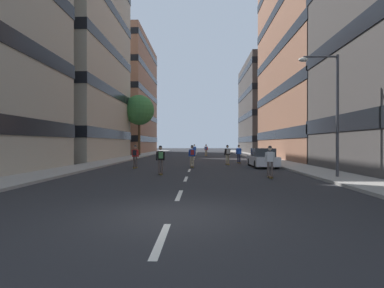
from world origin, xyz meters
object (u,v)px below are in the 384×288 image
Objects in this scene: skater_5 at (192,155)px; skater_7 at (161,158)px; skater_0 at (239,153)px; skater_1 at (206,149)px; skater_6 at (228,153)px; skater_4 at (194,150)px; parked_car_near at (263,158)px; skater_3 at (270,160)px; skater_2 at (135,155)px; streetlamp_right at (330,102)px; street_tree_near at (139,110)px.

skater_7 is at bearing -107.78° from skater_5.
skater_1 is at bearing 99.73° from skater_0.
skater_5 is 4.15m from skater_6.
skater_7 is (-6.14, -10.67, 0.03)m from skater_0.
skater_7 is (-1.58, -24.75, 0.03)m from skater_4.
parked_car_near is 2.47× the size of skater_4.
skater_3 is at bearing -13.62° from skater_7.
skater_4 is at bearing 90.60° from skater_5.
skater_6 is at bearing 26.74° from skater_2.
streetlamp_right is at bearing -44.71° from skater_5.
skater_3 is at bearing -81.73° from skater_6.
skater_6 and skater_7 have the same top height.
street_tree_near is 5.07× the size of skater_2.
skater_2 is 20.58m from skater_4.
skater_3 is at bearing -84.10° from skater_1.
street_tree_near is 5.07× the size of skater_0.
skater_3 is at bearing -98.83° from parked_car_near.
skater_0 is at bearing -50.07° from street_tree_near.
skater_1 is at bearing 95.90° from skater_3.
skater_5 is at bearing -130.43° from skater_0.
parked_car_near is 5.68m from skater_5.
skater_0 is at bearing 34.83° from skater_2.
skater_7 is at bearing -93.64° from skater_4.
skater_5 is at bearing 122.50° from skater_3.
streetlamp_right is 3.65× the size of skater_2.
skater_7 is (-3.31, -27.22, 0.00)m from skater_1.
street_tree_near reaches higher than parked_car_near.
parked_car_near is 10.11m from skater_2.
parked_car_near is 7.56m from skater_3.
parked_car_near is 21.69m from skater_1.
skater_6 is (3.27, -16.42, 0.03)m from skater_4.
skater_2 is at bearing -101.65° from skater_4.
skater_0 and skater_3 have the same top height.
skater_7 is (-9.38, 1.98, -3.12)m from streetlamp_right.
skater_4 is (-4.57, 14.08, 0.00)m from skater_0.
skater_3 is (2.97, -28.75, -0.03)m from skater_1.
skater_0 and skater_6 have the same top height.
skater_0 is at bearing 60.06° from skater_7.
skater_2 is 1.00× the size of skater_7.
skater_0 is 2.67m from skater_6.
skater_2 is 4.46m from skater_5.
skater_0 is 12.31m from skater_7.
streetlamp_right reaches higher than skater_2.
skater_1 is at bearing 83.08° from skater_7.
skater_1 is 21.74m from skater_5.
skater_2 is at bearing -79.09° from street_tree_near.
skater_4 is 1.00× the size of skater_5.
skater_0 and skater_5 have the same top height.
skater_6 is (-4.53, 10.32, -3.12)m from streetlamp_right.
skater_2 reaches higher than parked_car_near.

